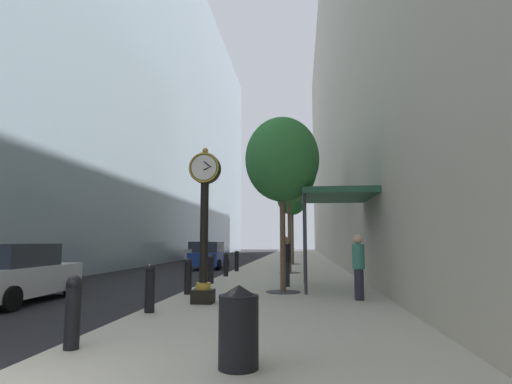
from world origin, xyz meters
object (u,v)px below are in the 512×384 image
Objects in this scene: street_tree_mid_far at (292,198)px; car_silver_far at (201,252)px; bollard_fourth at (211,268)px; car_white_near at (14,274)px; bollard_third at (188,275)px; pedestrian_by_clock at (286,260)px; street_tree_near at (282,160)px; car_blue_mid at (209,256)px; street_tree_mid_near at (289,171)px; bollard_nearest at (73,310)px; street_clock at (204,216)px; trash_bin at (239,325)px; pedestrian_walking at (359,265)px; bollard_fifth at (226,264)px; bollard_sixth at (237,260)px; bollard_second at (150,287)px.

car_silver_far is at bearing 143.10° from street_tree_mid_far.
bollard_fourth is 6.59m from car_white_near.
bollard_third is 3.85m from pedestrian_by_clock.
street_tree_near is 1.36× the size of car_blue_mid.
street_tree_near is at bearing -90.00° from street_tree_mid_near.
street_clock is at bearing 79.31° from bollard_nearest.
trash_bin is 0.58× the size of pedestrian_walking.
street_clock is 3.79× the size of bollard_fifth.
street_clock is 15.67m from car_blue_mid.
street_clock is at bearing -96.16° from street_tree_mid_far.
street_tree_mid_far is 3.33× the size of pedestrian_walking.
pedestrian_walking is at bearing -66.41° from car_silver_far.
bollard_sixth is (0.00, 15.99, 0.00)m from bollard_nearest.
car_silver_far reaches higher than car_white_near.
car_blue_mid reaches higher than bollard_fifth.
trash_bin is (2.65, -16.63, -0.04)m from bollard_sixth.
bollard_fifth is at bearing 125.44° from pedestrian_walking.
pedestrian_walking is 9.83m from car_white_near.
bollard_sixth is (0.00, 12.79, 0.00)m from bollard_second.
car_blue_mid is (-2.42, 10.34, 0.11)m from bollard_fourth.
bollard_sixth is at bearing 90.00° from bollard_second.
street_tree_mid_near reaches higher than bollard_third.
bollard_fifth is 7.54m from car_blue_mid.
bollard_sixth is at bearing 99.04° from trash_bin.
street_tree_near is at bearing -90.00° from street_tree_mid_far.
bollard_second is 26.62m from car_silver_far.
bollard_sixth is (0.00, 9.59, 0.00)m from bollard_third.
car_white_near is (-4.75, 1.82, 0.10)m from bollard_second.
street_tree_near is (2.88, 7.21, 3.71)m from bollard_nearest.
car_blue_mid is at bearing 81.13° from car_white_near.
car_blue_mid reaches higher than bollard_fourth.
trash_bin is (2.65, -3.84, -0.04)m from bollard_second.
pedestrian_by_clock is 0.43× the size of car_blue_mid.
pedestrian_by_clock is (2.92, -7.11, 0.38)m from bollard_sixth.
pedestrian_by_clock is at bearing 123.76° from pedestrian_walking.
bollard_third and bollard_sixth have the same top height.
bollard_third is 0.25× the size of car_silver_far.
bollard_sixth is 16.84m from trash_bin.
bollard_nearest is 6.39m from bollard_third.
street_clock is 5.88m from trash_bin.
pedestrian_by_clock is at bearing -13.71° from bollard_fourth.
street_tree_mid_far is (2.88, 16.79, 4.12)m from bollard_third.
pedestrian_walking reaches higher than trash_bin.
street_tree_mid_far is 7.40m from car_blue_mid.
car_silver_far is at bearing 111.83° from pedestrian_by_clock.
bollard_fifth is at bearing -72.34° from car_silver_far.
bollard_third is 13.75m from car_blue_mid.
street_clock is 2.56m from bollard_third.
bollard_fourth is at bearing 90.00° from bollard_second.
bollard_fourth reaches higher than trash_bin.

